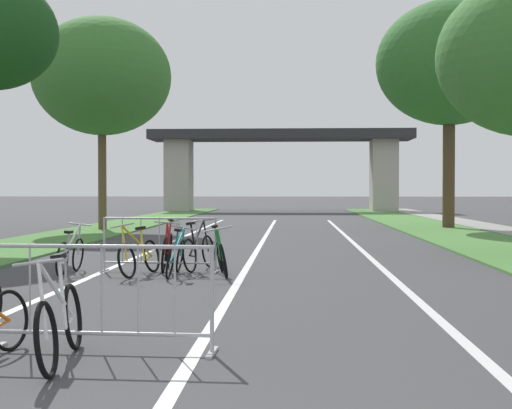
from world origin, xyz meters
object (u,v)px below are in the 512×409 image
Objects in this scene: bicycle_black_3 at (199,251)px; crowd_barrier_nearest at (102,299)px; crowd_barrier_second at (159,245)px; bicycle_red_0 at (167,250)px; tree_left_cypress_far at (102,77)px; tree_right_pine_near at (449,64)px; bicycle_silver_8 at (71,255)px; bicycle_teal_4 at (176,256)px; bicycle_white_5 at (60,322)px; bicycle_yellow_2 at (139,256)px; bicycle_green_6 at (221,256)px.

crowd_barrier_nearest is at bearing -76.45° from bicycle_black_3.
crowd_barrier_second reaches higher than bicycle_black_3.
bicycle_red_0 is at bearing -166.43° from bicycle_black_3.
tree_left_cypress_far is 4.73× the size of bicycle_red_0.
tree_right_pine_near is 5.72× the size of bicycle_silver_8.
crowd_barrier_nearest reaches higher than bicycle_teal_4.
tree_right_pine_near reaches higher than bicycle_silver_8.
tree_left_cypress_far reaches higher than crowd_barrier_second.
crowd_barrier_nearest is 0.55m from bicycle_white_5.
bicycle_teal_4 is (-0.28, 6.00, -0.15)m from crowd_barrier_nearest.
crowd_barrier_nearest reaches higher than bicycle_yellow_2.
bicycle_white_5 is (0.36, -7.43, -0.02)m from bicycle_red_0.
tree_left_cypress_far reaches higher than bicycle_red_0.
bicycle_green_6 is (0.51, -0.78, -0.02)m from bicycle_black_3.
tree_right_pine_near reaches higher than bicycle_red_0.
bicycle_teal_4 is at bearing -4.41° from bicycle_silver_8.
bicycle_silver_8 is (-1.59, -0.43, -0.15)m from crowd_barrier_second.
bicycle_yellow_2 is at bearing -122.21° from bicycle_black_3.
tree_right_pine_near reaches higher than crowd_barrier_second.
bicycle_yellow_2 is 0.93× the size of bicycle_white_5.
crowd_barrier_nearest is at bearing -87.17° from bicycle_teal_4.
bicycle_red_0 reaches higher than bicycle_green_6.
bicycle_green_6 is (0.78, 6.65, -0.02)m from bicycle_white_5.
bicycle_green_6 is at bearing -66.55° from tree_left_cypress_far.
tree_right_pine_near is at bearing 75.32° from bicycle_black_3.
bicycle_white_5 is (0.44, -7.04, -0.15)m from crowd_barrier_second.
bicycle_black_3 is at bearing 28.77° from crowd_barrier_second.
crowd_barrier_nearest is at bearing -69.85° from bicycle_silver_8.
bicycle_black_3 is at bearing -121.67° from bicycle_yellow_2.
bicycle_silver_8 is at bearing -123.29° from tree_right_pine_near.
crowd_barrier_second is at bearing -119.75° from tree_right_pine_near.
crowd_barrier_second is at bearing 125.78° from bicycle_teal_4.
tree_left_cypress_far is 3.65× the size of crowd_barrier_nearest.
bicycle_red_0 is 1.00× the size of bicycle_white_5.
bicycle_black_3 is at bearing -118.33° from tree_right_pine_near.
crowd_barrier_second is 0.64m from bicycle_yellow_2.
crowd_barrier_nearest is (5.52, -20.12, -5.40)m from tree_left_cypress_far.
bicycle_silver_8 is at bearing -164.80° from crowd_barrier_second.
crowd_barrier_nearest reaches higher than bicycle_silver_8.
tree_left_cypress_far is at bearing -77.23° from bicycle_green_6.
bicycle_white_5 is (0.02, -6.46, 0.01)m from bicycle_teal_4.
crowd_barrier_nearest is 6.21m from bicycle_green_6.
tree_right_pine_near is 5.27× the size of bicycle_red_0.
bicycle_yellow_2 is at bearing 65.10° from bicycle_red_0.
tree_left_cypress_far is at bearing -57.90° from bicycle_yellow_2.
crowd_barrier_second is (-8.78, -15.36, -6.10)m from tree_right_pine_near.
crowd_barrier_nearest is 1.41× the size of bicycle_green_6.
bicycle_silver_8 reaches higher than bicycle_teal_4.
bicycle_yellow_2 reaches higher than bicycle_silver_8.
bicycle_teal_4 is (0.68, -0.02, 0.00)m from bicycle_yellow_2.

